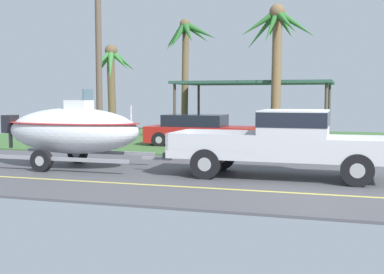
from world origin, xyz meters
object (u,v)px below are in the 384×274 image
Objects in this scene: pickup_truck_towing at (293,140)px; boat_on_trailer at (73,130)px; palm_tree_mid at (277,43)px; utility_pole at (99,50)px; parked_sedan_near at (199,131)px; carport_awning at (255,84)px; palm_tree_near_left at (112,71)px; palm_tree_far_left at (185,47)px.

pickup_truck_towing is 6.63m from boat_on_trailer.
utility_pole is (-6.16, -5.31, -0.60)m from palm_tree_mid.
utility_pole is at bearing -138.15° from parked_sedan_near.
carport_awning is 1.55× the size of palm_tree_near_left.
palm_tree_mid is at bearing -61.32° from carport_awning.
carport_awning is 9.30m from utility_pole.
palm_tree_mid is at bearing 39.49° from parked_sedan_near.
boat_on_trailer is 0.86× the size of palm_tree_far_left.
palm_tree_mid is at bearing 63.16° from boat_on_trailer.
pickup_truck_towing is at bearing -28.32° from utility_pole.
palm_tree_near_left is 8.26m from utility_pole.
pickup_truck_towing is at bearing -0.00° from boat_on_trailer.
palm_tree_mid is 0.97× the size of palm_tree_far_left.
palm_tree_near_left is (-4.49, 11.90, 2.43)m from boat_on_trailer.
palm_tree_mid is at bearing 100.48° from pickup_truck_towing.
palm_tree_near_left is 9.68m from palm_tree_mid.
boat_on_trailer is at bearing -116.84° from palm_tree_mid.
boat_on_trailer is at bearing -69.31° from palm_tree_near_left.
utility_pole is (3.18, -7.62, 0.38)m from palm_tree_near_left.
pickup_truck_towing is 10.37m from palm_tree_mid.
carport_awning is (3.43, 12.20, 1.65)m from boat_on_trailer.
palm_tree_far_left is at bearing 118.39° from pickup_truck_towing.
utility_pole is at bearing 151.68° from pickup_truck_towing.
boat_on_trailer is at bearing -104.96° from parked_sedan_near.
palm_tree_far_left is (-4.26, 1.61, 2.16)m from carport_awning.
carport_awning is 1.02× the size of utility_pole.
pickup_truck_towing is 0.92× the size of palm_tree_far_left.
boat_on_trailer is 0.89× the size of palm_tree_mid.
utility_pole is (-4.74, -7.92, 1.16)m from carport_awning.
palm_tree_near_left is 0.79× the size of palm_tree_mid.
palm_tree_far_left is (-5.69, 4.22, 0.40)m from palm_tree_mid.
palm_tree_mid is 0.83× the size of utility_pole.
utility_pole is at bearing -67.34° from palm_tree_near_left.
palm_tree_mid is 7.10m from palm_tree_far_left.
pickup_truck_towing is 12.73m from carport_awning.
boat_on_trailer is at bearing -105.69° from carport_awning.
palm_tree_mid is (4.85, 9.59, 3.40)m from boat_on_trailer.
palm_tree_far_left is at bearing 143.44° from palm_tree_mid.
palm_tree_far_left is (3.65, 1.91, 1.38)m from palm_tree_near_left.
parked_sedan_near is 0.92× the size of palm_tree_near_left.
parked_sedan_near is at bearing -67.47° from palm_tree_far_left.
palm_tree_far_left reaches higher than pickup_truck_towing.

